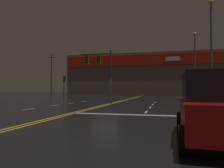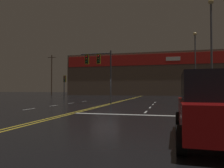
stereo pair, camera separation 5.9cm
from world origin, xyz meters
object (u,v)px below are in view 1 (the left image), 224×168
at_px(traffic_signal_median, 98,64).
at_px(parked_car, 216,107).
at_px(traffic_signal_corner_northwest, 64,82).
at_px(streetlight_far_left, 195,57).
at_px(streetlight_median_approach, 211,38).
at_px(traffic_signal_corner_northeast, 194,80).

relative_size(traffic_signal_median, parked_car, 1.21).
xyz_separation_m(traffic_signal_corner_northwest, streetlight_far_left, (19.05, 8.44, 4.21)).
xyz_separation_m(traffic_signal_median, streetlight_median_approach, (11.12, 3.64, 2.82)).
bearing_deg(traffic_signal_median, traffic_signal_corner_northeast, 40.95).
bearing_deg(streetlight_median_approach, traffic_signal_median, -161.86).
bearing_deg(traffic_signal_corner_northwest, parked_car, -55.24).
distance_m(traffic_signal_corner_northeast, parked_car, 23.00).
height_order(traffic_signal_median, traffic_signal_corner_northwest, traffic_signal_median).
xyz_separation_m(streetlight_far_left, parked_car, (-3.23, -31.24, -5.83)).
bearing_deg(traffic_signal_corner_northeast, parked_car, -95.10).
height_order(traffic_signal_corner_northeast, parked_car, traffic_signal_corner_northeast).
height_order(traffic_signal_corner_northwest, streetlight_median_approach, streetlight_median_approach).
xyz_separation_m(traffic_signal_median, traffic_signal_corner_northwest, (-7.94, 8.57, -1.40)).
bearing_deg(parked_car, traffic_signal_corner_northeast, 84.90).
bearing_deg(parked_car, streetlight_median_approach, 79.75).
bearing_deg(streetlight_far_left, streetlight_median_approach, -89.97).
distance_m(streetlight_far_left, parked_car, 31.94).
distance_m(traffic_signal_corner_northeast, streetlight_median_approach, 6.62).
height_order(traffic_signal_median, parked_car, traffic_signal_median).
bearing_deg(traffic_signal_corner_northwest, streetlight_far_left, 23.89).
distance_m(traffic_signal_corner_northwest, traffic_signal_corner_northeast, 17.86).
bearing_deg(parked_car, traffic_signal_median, 118.97).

